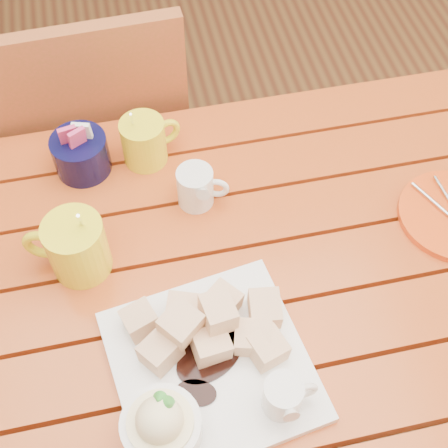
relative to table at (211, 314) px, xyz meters
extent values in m
plane|color=#532817|center=(0.00, 0.00, -0.64)|extent=(5.00, 5.00, 0.00)
cube|color=#AA4516|center=(0.00, -0.23, 0.09)|extent=(1.20, 0.11, 0.03)
cube|color=#AA4516|center=(0.00, -0.11, 0.09)|extent=(1.20, 0.11, 0.03)
cube|color=#AA4516|center=(0.00, 0.00, 0.09)|extent=(1.20, 0.11, 0.03)
cube|color=#AA4516|center=(0.00, 0.11, 0.09)|extent=(1.20, 0.11, 0.03)
cube|color=#AA4516|center=(0.00, 0.23, 0.09)|extent=(1.20, 0.11, 0.03)
cube|color=#AA4516|center=(0.00, 0.34, 0.09)|extent=(1.20, 0.11, 0.03)
cube|color=#AA4516|center=(0.00, 0.36, 0.04)|extent=(1.12, 0.04, 0.08)
cylinder|color=#AA4516|center=(0.55, 0.35, -0.28)|extent=(0.06, 0.06, 0.72)
cube|color=white|center=(-0.03, -0.14, 0.12)|extent=(0.31, 0.31, 0.02)
cube|color=#DF8844|center=(-0.05, -0.06, 0.14)|extent=(0.06, 0.06, 0.04)
cube|color=#DF8844|center=(0.04, -0.12, 0.14)|extent=(0.06, 0.06, 0.04)
cube|color=#DF8844|center=(0.00, -0.09, 0.17)|extent=(0.06, 0.06, 0.04)
cube|color=#DF8844|center=(-0.02, -0.12, 0.14)|extent=(0.06, 0.06, 0.04)
cube|color=#DF8844|center=(-0.12, -0.06, 0.14)|extent=(0.06, 0.06, 0.04)
cube|color=#DF8844|center=(-0.06, -0.09, 0.17)|extent=(0.07, 0.07, 0.04)
cube|color=#DF8844|center=(-0.10, -0.11, 0.14)|extent=(0.07, 0.07, 0.04)
cube|color=#DF8844|center=(0.01, -0.05, 0.14)|extent=(0.07, 0.07, 0.04)
cube|color=#DF8844|center=(0.06, -0.14, 0.14)|extent=(0.06, 0.06, 0.04)
cube|color=#DF8844|center=(0.07, -0.08, 0.14)|extent=(0.06, 0.06, 0.04)
cylinder|color=white|center=(-0.11, -0.22, 0.15)|extent=(0.11, 0.11, 0.04)
cylinder|color=#FFE8BB|center=(-0.11, -0.22, 0.16)|extent=(0.09, 0.09, 0.03)
sphere|color=#FFE8BB|center=(-0.11, -0.22, 0.18)|extent=(0.06, 0.06, 0.06)
cone|color=green|center=(-0.10, -0.22, 0.20)|extent=(0.04, 0.04, 0.03)
cone|color=green|center=(-0.11, -0.21, 0.20)|extent=(0.03, 0.03, 0.03)
cylinder|color=white|center=(0.06, -0.22, 0.15)|extent=(0.06, 0.06, 0.06)
cylinder|color=black|center=(0.06, -0.22, 0.18)|extent=(0.04, 0.04, 0.01)
cone|color=white|center=(0.06, -0.25, 0.17)|extent=(0.02, 0.02, 0.03)
torus|color=white|center=(0.09, -0.22, 0.16)|extent=(0.04, 0.01, 0.04)
cylinder|color=yellow|center=(-0.20, 0.08, 0.16)|extent=(0.10, 0.10, 0.11)
cylinder|color=black|center=(-0.20, 0.08, 0.21)|extent=(0.08, 0.08, 0.01)
torus|color=yellow|center=(-0.25, 0.10, 0.16)|extent=(0.07, 0.03, 0.07)
cylinder|color=silver|center=(-0.18, 0.09, 0.20)|extent=(0.01, 0.07, 0.14)
cylinder|color=yellow|center=(-0.06, 0.29, 0.15)|extent=(0.08, 0.08, 0.09)
cylinder|color=black|center=(-0.06, 0.29, 0.19)|extent=(0.07, 0.07, 0.01)
torus|color=yellow|center=(-0.02, 0.30, 0.15)|extent=(0.06, 0.03, 0.06)
cylinder|color=silver|center=(-0.08, 0.30, 0.18)|extent=(0.01, 0.06, 0.12)
cylinder|color=white|center=(0.01, 0.17, 0.14)|extent=(0.06, 0.06, 0.07)
cylinder|color=white|center=(0.01, 0.17, 0.18)|extent=(0.05, 0.05, 0.01)
cone|color=white|center=(0.01, 0.14, 0.17)|extent=(0.03, 0.03, 0.03)
torus|color=white|center=(0.05, 0.17, 0.15)|extent=(0.04, 0.02, 0.04)
cylinder|color=black|center=(-0.18, 0.29, 0.14)|extent=(0.10, 0.10, 0.07)
cube|color=#D13971|center=(-0.19, 0.29, 0.19)|extent=(0.03, 0.02, 0.05)
cube|color=white|center=(-0.16, 0.29, 0.19)|extent=(0.03, 0.02, 0.05)
cube|color=#D13971|center=(-0.17, 0.28, 0.19)|extent=(0.03, 0.03, 0.05)
cylinder|color=silver|center=(0.42, 0.05, 0.12)|extent=(0.06, 0.13, 0.01)
cube|color=brown|center=(-0.19, 0.64, -0.18)|extent=(0.46, 0.46, 0.03)
cylinder|color=brown|center=(0.00, 0.83, -0.42)|extent=(0.04, 0.04, 0.44)
cylinder|color=brown|center=(-0.38, 0.82, -0.42)|extent=(0.04, 0.04, 0.44)
cylinder|color=brown|center=(0.01, 0.45, -0.42)|extent=(0.04, 0.04, 0.44)
cylinder|color=brown|center=(-0.37, 0.44, -0.42)|extent=(0.04, 0.04, 0.44)
cube|color=brown|center=(-0.18, 0.44, 0.07)|extent=(0.44, 0.05, 0.46)
camera|label=1|loc=(-0.08, -0.49, 0.98)|focal=50.00mm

